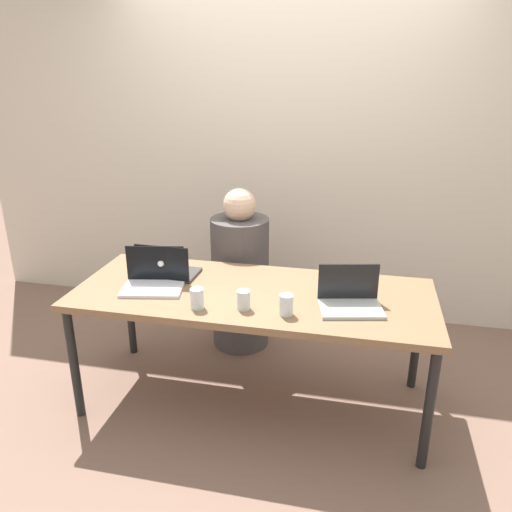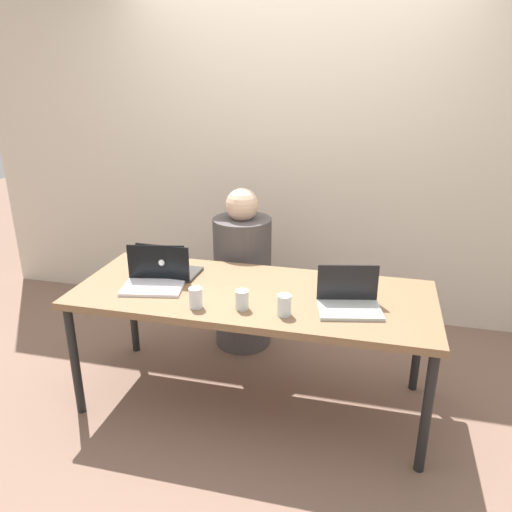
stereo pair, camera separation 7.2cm
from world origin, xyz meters
The scene contains 10 objects.
ground_plane centered at (0.00, 0.00, 0.00)m, with size 12.00×12.00×0.00m, color #7A5C4D.
back_wall centered at (0.00, 1.30, 1.23)m, with size 5.12×0.10×2.46m, color beige.
desk centered at (0.00, 0.00, 0.65)m, with size 1.97×0.79×0.71m.
person_at_center centered at (-0.24, 0.64, 0.50)m, with size 0.44×0.44×1.13m.
laptop_back_left centered at (-0.53, 0.09, 0.76)m, with size 0.33×0.26×0.22m.
laptop_front_right centered at (0.53, -0.08, 0.76)m, with size 0.35×0.28×0.21m.
laptop_front_left centered at (-0.55, -0.06, 0.76)m, with size 0.37×0.29×0.22m.
water_glass_left centered at (-0.23, -0.26, 0.76)m, with size 0.07×0.07×0.11m.
water_glass_center centered at (0.00, -0.22, 0.75)m, with size 0.07×0.07×0.10m.
water_glass_right centered at (0.22, -0.23, 0.76)m, with size 0.07×0.07×0.11m.
Camera 1 is at (0.55, -2.44, 1.86)m, focal length 35.00 mm.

